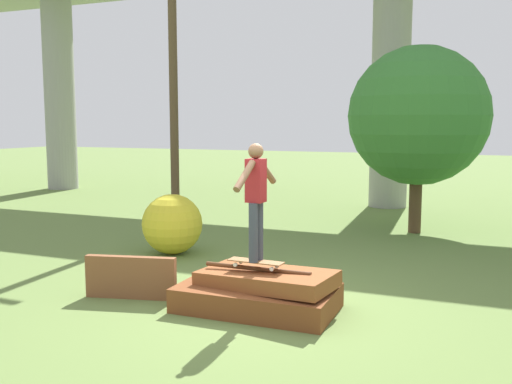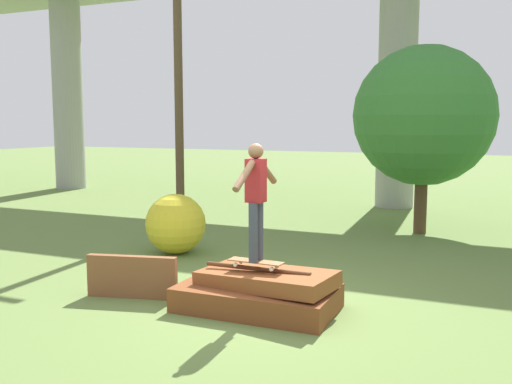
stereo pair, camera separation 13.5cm
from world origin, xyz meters
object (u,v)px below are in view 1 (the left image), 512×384
Objects in this scene: skater at (256,194)px; tree_behind_left at (418,116)px; skateboard at (256,262)px; utility_pole at (173,70)px; bush_yellow_flowering at (172,224)px.

skater is 0.37× the size of tree_behind_left.
skateboard is 0.11× the size of utility_pole.
skater is at bearing -41.86° from bush_yellow_flowering.
skateboard is 0.49× the size of skater.
utility_pole is at bearing 129.83° from skater.
skateboard is 7.12m from utility_pole.
bush_yellow_flowering is (-2.72, 2.44, -0.99)m from skater.
utility_pole is 6.27× the size of bush_yellow_flowering.
tree_behind_left is at bearing 14.79° from utility_pole.
utility_pole is (-4.12, 4.94, 3.04)m from skateboard.
bush_yellow_flowering is at bearing -135.38° from tree_behind_left.
utility_pole is 4.24m from bush_yellow_flowering.
skater is 3.79m from bush_yellow_flowering.
skater is 0.22× the size of utility_pole.
skater is 1.35× the size of bush_yellow_flowering.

